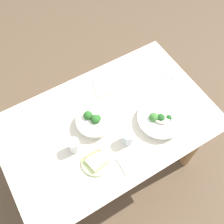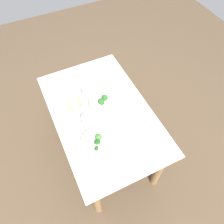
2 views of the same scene
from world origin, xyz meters
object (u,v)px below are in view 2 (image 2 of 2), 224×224
Objects in this scene: bread_side_plate at (75,104)px; table_knife_left at (147,154)px; fork_by_near_bowl at (108,70)px; napkin_folded_upper at (72,127)px; fork_by_far_bowl at (84,85)px; broccoli_bowl_near at (102,103)px; broccoli_bowl_far at (98,144)px; water_glass_side at (86,91)px; water_glass_center at (85,120)px; napkin_folded_lower at (133,116)px.

table_knife_left is at bearing -154.21° from bread_side_plate.
fork_by_near_bowl is 0.51× the size of napkin_folded_upper.
bread_side_plate is 0.25m from fork_by_far_bowl.
fork_by_near_bowl is at bearing -32.64° from broccoli_bowl_near.
broccoli_bowl_far is 2.93× the size of water_glass_side.
bread_side_plate is at bearing 93.75° from table_knife_left.
broccoli_bowl_far is at bearing -37.95° from fork_by_near_bowl.
broccoli_bowl_far is 2.65× the size of fork_by_far_bowl.
broccoli_bowl_far is 1.28× the size of broccoli_bowl_near.
water_glass_center is at bearing 2.24° from broccoli_bowl_far.
fork_by_near_bowl is (0.27, -0.46, -0.01)m from bread_side_plate.
fork_by_far_bowl is at bearing -33.72° from napkin_folded_upper.
broccoli_bowl_far is 1.33× the size of table_knife_left.
table_knife_left is 1.01× the size of napkin_folded_upper.
napkin_folded_upper is (0.49, 0.44, 0.00)m from table_knife_left.
fork_by_far_bowl is 0.58m from napkin_folded_lower.
broccoli_bowl_near is 2.03× the size of fork_by_near_bowl.
water_glass_side is 0.13m from fork_by_far_bowl.
napkin_folded_lower is (-0.12, -0.51, 0.00)m from napkin_folded_upper.
water_glass_side is (0.17, 0.08, 0.01)m from broccoli_bowl_near.
napkin_folded_lower reaches higher than table_knife_left.
broccoli_bowl_near is at bearing 79.62° from table_knife_left.
fork_by_near_bowl is at bearing 60.65° from table_knife_left.
fork_by_near_bowl is 0.51× the size of table_knife_left.
fork_by_near_bowl is at bearing 25.95° from fork_by_far_bowl.
bread_side_plate is at bearing 3.42° from broccoli_bowl_far.
bread_side_plate is 0.81× the size of table_knife_left.
bread_side_plate is 0.81× the size of napkin_folded_upper.
fork_by_near_bowl is 0.61m from napkin_folded_lower.
water_glass_side is (0.29, -0.12, 0.00)m from water_glass_center.
broccoli_bowl_far is 0.40m from broccoli_bowl_near.
napkin_folded_lower is at bearing -11.89° from fork_by_near_bowl.
broccoli_bowl_near reaches higher than napkin_folded_lower.
broccoli_bowl_far is at bearing -176.58° from bread_side_plate.
broccoli_bowl_far reaches higher than bread_side_plate.
bread_side_plate is (0.46, 0.03, -0.02)m from broccoli_bowl_far.
fork_by_near_bowl is at bearing -57.40° from water_glass_side.
water_glass_side is 0.79m from table_knife_left.
broccoli_bowl_near is 2.08× the size of fork_by_far_bowl.
fork_by_far_bowl is 0.31m from fork_by_near_bowl.
broccoli_bowl_far is 2.59× the size of fork_by_near_bowl.
bread_side_plate is at bearing -66.70° from fork_by_near_bowl.
water_glass_center is (0.24, 0.01, 0.02)m from broccoli_bowl_far.
water_glass_center is 0.43× the size of napkin_folded_lower.
fork_by_far_bowl is (0.41, -0.14, -0.04)m from water_glass_center.
water_glass_side reaches higher than bread_side_plate.
table_knife_left is 0.65m from napkin_folded_upper.
water_glass_center is (-0.11, 0.20, 0.01)m from broccoli_bowl_near.
water_glass_center is 0.41m from napkin_folded_lower.
fork_by_far_bowl is at bearing -40.92° from bread_side_plate.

